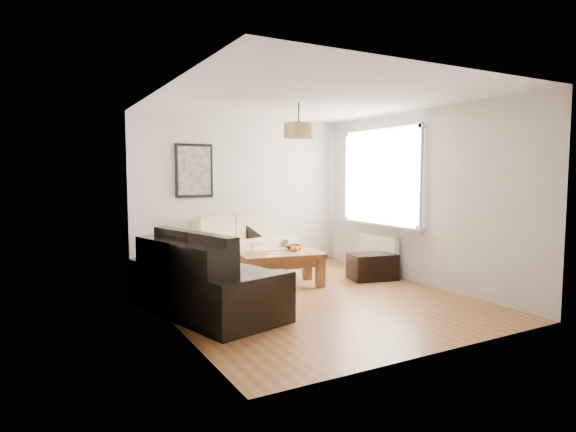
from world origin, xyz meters
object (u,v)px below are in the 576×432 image
coffee_table (281,269)px  loveseat_cream (239,248)px  sofa_leather (206,276)px  ottoman (372,266)px

coffee_table → loveseat_cream: bearing=104.3°
sofa_leather → coffee_table: (1.41, 0.76, -0.20)m
sofa_leather → ottoman: bearing=-95.6°
loveseat_cream → coffee_table: bearing=-85.9°
loveseat_cream → ottoman: 2.16m
loveseat_cream → coffee_table: (0.25, -0.99, -0.21)m
sofa_leather → ottoman: size_ratio=2.89×
loveseat_cream → sofa_leather: 2.10m
loveseat_cream → coffee_table: loveseat_cream is taller
sofa_leather → ottoman: (2.88, 0.46, -0.24)m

